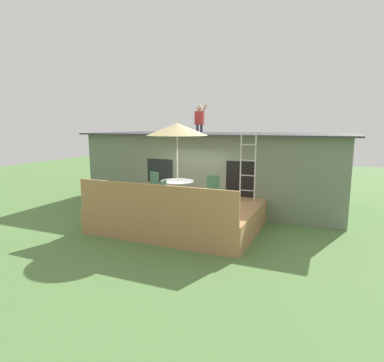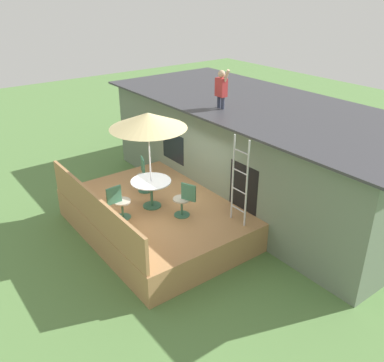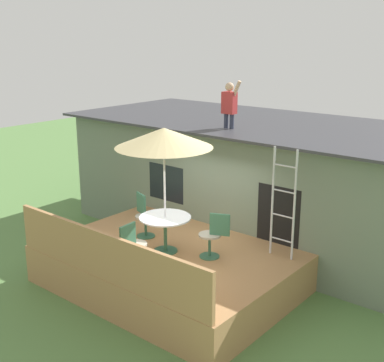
{
  "view_description": "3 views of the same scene",
  "coord_description": "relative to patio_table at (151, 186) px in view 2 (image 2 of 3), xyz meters",
  "views": [
    {
      "loc": [
        4.38,
        -9.35,
        3.26
      ],
      "look_at": [
        0.05,
        0.8,
        1.38
      ],
      "focal_mm": 30.57,
      "sensor_mm": 36.0,
      "label": 1
    },
    {
      "loc": [
        8.33,
        -5.15,
        6.18
      ],
      "look_at": [
        0.26,
        0.91,
        1.32
      ],
      "focal_mm": 39.12,
      "sensor_mm": 36.0,
      "label": 2
    },
    {
      "loc": [
        6.51,
        -7.29,
        5.03
      ],
      "look_at": [
        -0.08,
        0.71,
        2.08
      ],
      "focal_mm": 47.89,
      "sensor_mm": 36.0,
      "label": 3
    }
  ],
  "objects": [
    {
      "name": "patio_chair_right",
      "position": [
        0.92,
        0.39,
        -0.13
      ],
      "size": [
        0.6,
        0.44,
        0.92
      ],
      "rotation": [
        0.0,
        0.0,
        -2.74
      ],
      "color": "#33664C",
      "rests_on": "deck"
    },
    {
      "name": "step_ladder",
      "position": [
        1.93,
        1.28,
        0.51
      ],
      "size": [
        0.52,
        0.04,
        2.2
      ],
      "color": "silver",
      "rests_on": "deck"
    },
    {
      "name": "patio_chair_left",
      "position": [
        -0.94,
        0.35,
        -0.13
      ],
      "size": [
        0.6,
        0.44,
        0.92
      ],
      "rotation": [
        0.0,
        0.0,
        -0.35
      ],
      "color": "#33664C",
      "rests_on": "deck"
    },
    {
      "name": "house",
      "position": [
        0.02,
        3.8,
        0.1
      ],
      "size": [
        10.5,
        4.5,
        2.95
      ],
      "color": "slate",
      "rests_on": "ground"
    },
    {
      "name": "deck",
      "position": [
        0.02,
        0.2,
        -0.99
      ],
      "size": [
        4.95,
        3.73,
        0.8
      ],
      "primitive_type": "cube",
      "color": "#A87A4C",
      "rests_on": "ground"
    },
    {
      "name": "patio_table",
      "position": [
        0.0,
        0.0,
        0.0
      ],
      "size": [
        1.04,
        1.04,
        0.74
      ],
      "color": "#33664C",
      "rests_on": "deck"
    },
    {
      "name": "person_figure",
      "position": [
        -0.26,
        2.52,
        2.18
      ],
      "size": [
        0.47,
        0.2,
        1.11
      ],
      "color": "#33384C",
      "rests_on": "house"
    },
    {
      "name": "patio_chair_near",
      "position": [
        0.06,
        -0.97,
        -0.13
      ],
      "size": [
        0.44,
        0.62,
        0.92
      ],
      "rotation": [
        0.0,
        0.0,
        1.64
      ],
      "color": "#33664C",
      "rests_on": "deck"
    },
    {
      "name": "deck_railing",
      "position": [
        0.02,
        -1.61,
        -0.14
      ],
      "size": [
        4.85,
        0.08,
        0.9
      ],
      "primitive_type": "cube",
      "color": "#A87A4C",
      "rests_on": "deck"
    },
    {
      "name": "ground_plane",
      "position": [
        0.02,
        0.2,
        -1.39
      ],
      "size": [
        40.0,
        40.0,
        0.0
      ],
      "primitive_type": "plane",
      "color": "#567F42"
    },
    {
      "name": "patio_umbrella",
      "position": [
        0.0,
        0.0,
        1.76
      ],
      "size": [
        1.9,
        1.9,
        2.54
      ],
      "color": "silver",
      "rests_on": "deck"
    }
  ]
}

